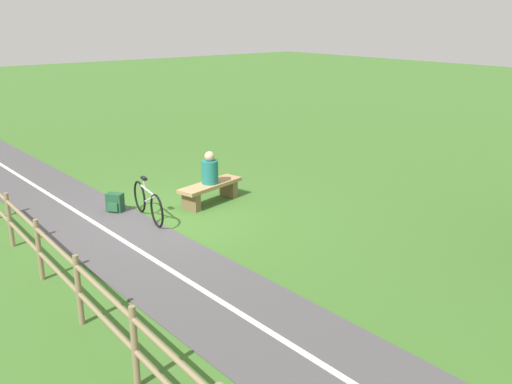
# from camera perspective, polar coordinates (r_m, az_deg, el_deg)

# --- Properties ---
(ground_plane) EXTENTS (80.00, 80.00, 0.00)m
(ground_plane) POSITION_cam_1_polar(r_m,az_deg,el_deg) (11.86, -8.98, -2.61)
(ground_plane) COLOR #3D6B28
(paved_path) EXTENTS (2.58, 36.03, 0.02)m
(paved_path) POSITION_cam_1_polar(r_m,az_deg,el_deg) (8.18, -2.06, -12.05)
(paved_path) COLOR #4C494C
(paved_path) RESTS_ON ground_plane
(path_centre_line) EXTENTS (0.58, 32.00, 0.00)m
(path_centre_line) POSITION_cam_1_polar(r_m,az_deg,el_deg) (8.17, -2.06, -11.99)
(path_centre_line) COLOR silver
(path_centre_line) RESTS_ON paved_path
(bench) EXTENTS (1.71, 0.82, 0.46)m
(bench) POSITION_cam_1_polar(r_m,az_deg,el_deg) (12.58, -4.65, 0.26)
(bench) COLOR #A88456
(bench) RESTS_ON ground_plane
(person_seated) EXTENTS (0.44, 0.44, 0.73)m
(person_seated) POSITION_cam_1_polar(r_m,az_deg,el_deg) (12.45, -4.72, 2.25)
(person_seated) COLOR #1E6B66
(person_seated) RESTS_ON bench
(bicycle) EXTENTS (0.33, 1.72, 0.86)m
(bicycle) POSITION_cam_1_polar(r_m,az_deg,el_deg) (11.75, -10.95, -1.04)
(bicycle) COLOR black
(bicycle) RESTS_ON ground_plane
(backpack) EXTENTS (0.37, 0.40, 0.41)m
(backpack) POSITION_cam_1_polar(r_m,az_deg,el_deg) (12.37, -14.16, -1.08)
(backpack) COLOR #1E4C2D
(backpack) RESTS_ON ground_plane
(fence_roadside) EXTENTS (0.54, 13.71, 1.02)m
(fence_roadside) POSITION_cam_1_polar(r_m,az_deg,el_deg) (6.57, -12.29, -14.47)
(fence_roadside) COLOR #847051
(fence_roadside) RESTS_ON ground_plane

